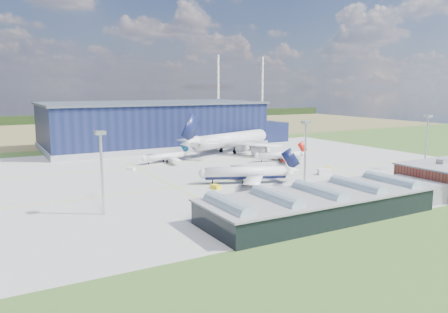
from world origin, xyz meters
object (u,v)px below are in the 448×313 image
(gse_cart_b, at_px, (131,169))
(airliner_regional, at_px, (164,153))
(airliner_navy, at_px, (245,167))
(airliner_red, at_px, (279,152))
(light_mast_east, at_px, (427,133))
(gse_tug_b, at_px, (328,168))
(gse_cart_a, at_px, (251,169))
(gse_van_c, at_px, (325,172))
(light_mast_west, at_px, (101,159))
(hangar, at_px, (157,127))
(airliner_widebody, at_px, (230,132))
(gse_van_b, at_px, (265,150))
(car_b, at_px, (386,189))
(light_mast_center, at_px, (305,143))
(gse_tug_a, at_px, (216,187))

(gse_cart_b, bearing_deg, airliner_regional, -14.27)
(airliner_navy, relative_size, airliner_red, 1.38)
(light_mast_east, distance_m, gse_tug_b, 43.38)
(gse_cart_a, xyz_separation_m, gse_van_c, (20.47, -22.21, 0.52))
(airliner_red, xyz_separation_m, gse_van_c, (-3.30, -34.86, -3.24))
(light_mast_west, bearing_deg, airliner_regional, 57.06)
(light_mast_west, distance_m, gse_cart_b, 66.01)
(light_mast_east, bearing_deg, hangar, 120.05)
(light_mast_east, bearing_deg, airliner_widebody, 119.92)
(gse_van_b, distance_m, gse_van_c, 64.16)
(light_mast_west, distance_m, airliner_widebody, 120.27)
(light_mast_east, bearing_deg, airliner_red, 131.48)
(light_mast_west, bearing_deg, car_b, -11.28)
(airliner_red, bearing_deg, airliner_widebody, -66.96)
(light_mast_center, bearing_deg, gse_cart_b, 126.74)
(light_mast_east, relative_size, gse_van_c, 4.48)
(hangar, height_order, airliner_red, hangar)
(airliner_red, relative_size, airliner_regional, 1.04)
(light_mast_east, height_order, gse_tug_a, light_mast_east)
(gse_tug_b, distance_m, gse_cart_a, 32.92)
(gse_van_b, bearing_deg, gse_tug_b, -122.81)
(hangar, height_order, airliner_navy, hangar)
(light_mast_center, bearing_deg, gse_van_b, 64.82)
(airliner_widebody, xyz_separation_m, car_b, (2.46, -100.12, -10.17))
(gse_van_b, bearing_deg, gse_tug_a, -162.42)
(gse_van_b, bearing_deg, gse_cart_b, 164.37)
(gse_tug_b, height_order, gse_van_c, gse_van_c)
(airliner_red, bearing_deg, airliner_navy, 53.53)
(airliner_navy, distance_m, gse_van_c, 36.12)
(airliner_widebody, height_order, car_b, airliner_widebody)
(car_b, bearing_deg, light_mast_center, 42.41)
(light_mast_west, height_order, airliner_regional, light_mast_west)
(airliner_red, relative_size, gse_tug_b, 9.93)
(light_mast_west, xyz_separation_m, gse_tug_a, (41.17, 11.88, -14.70))
(light_mast_east, relative_size, gse_van_b, 5.03)
(gse_cart_b, bearing_deg, gse_cart_a, -73.78)
(gse_van_b, height_order, gse_cart_b, gse_van_b)
(light_mast_west, height_order, gse_van_b, light_mast_west)
(hangar, distance_m, gse_van_c, 116.53)
(airliner_regional, bearing_deg, airliner_red, 142.95)
(gse_cart_b, height_order, car_b, gse_cart_b)
(gse_cart_a, bearing_deg, light_mast_center, -90.55)
(airliner_red, xyz_separation_m, gse_cart_a, (-23.77, -12.65, -3.75))
(hangar, relative_size, gse_tug_b, 52.48)
(airliner_red, height_order, car_b, airliner_red)
(light_mast_center, xyz_separation_m, car_b, (20.21, -18.00, -14.82))
(airliner_widebody, distance_m, gse_van_b, 21.24)
(gse_cart_b, bearing_deg, airliner_widebody, -23.72)
(light_mast_east, height_order, car_b, light_mast_east)
(gse_cart_a, distance_m, car_b, 56.09)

